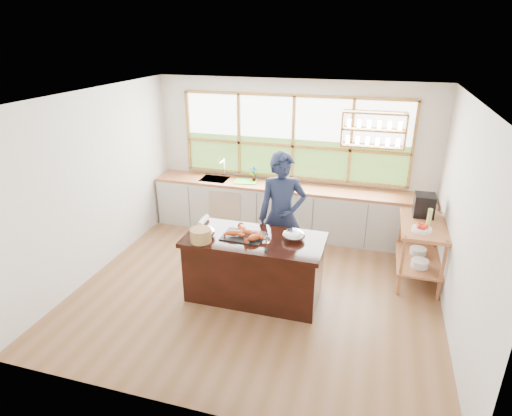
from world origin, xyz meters
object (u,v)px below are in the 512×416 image
at_px(cook, 282,216).
at_px(espresso_machine, 424,205).
at_px(wicker_basket, 201,235).
at_px(island, 254,267).

relative_size(cook, espresso_machine, 5.76).
bearing_deg(wicker_basket, island, 24.59).
distance_m(espresso_machine, wicker_basket, 3.30).
relative_size(espresso_machine, wicker_basket, 1.20).
bearing_deg(wicker_basket, cook, 48.67).
xyz_separation_m(island, cook, (0.22, 0.68, 0.50)).
distance_m(cook, wicker_basket, 1.29).
bearing_deg(island, wicker_basket, -155.41).
bearing_deg(espresso_machine, wicker_basket, -149.04).
height_order(island, wicker_basket, wicker_basket).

